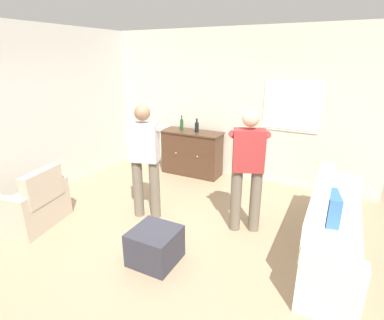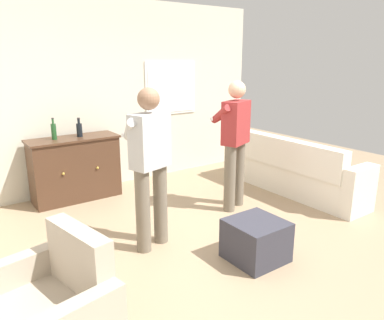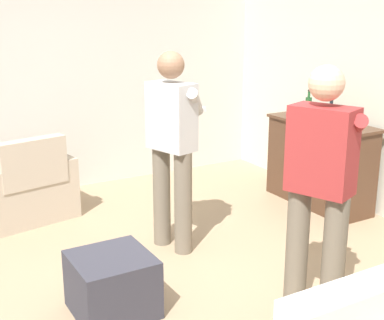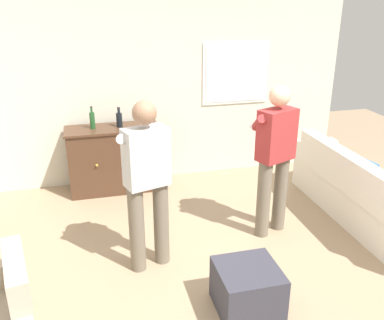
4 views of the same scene
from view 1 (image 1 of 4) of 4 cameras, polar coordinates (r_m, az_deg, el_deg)
name	(u,v)px [view 1 (image 1 of 4)]	position (r m, az deg, el deg)	size (l,w,h in m)	color
ground	(164,241)	(4.08, -5.30, -15.13)	(10.40, 10.40, 0.00)	#9E8466
wall_back_with_window	(238,106)	(5.85, 8.69, 10.16)	(5.20, 0.15, 2.80)	beige
wall_side_left	(15,118)	(5.40, -30.65, 6.98)	(0.12, 5.20, 2.80)	beige
couch	(331,229)	(4.07, 24.98, -11.79)	(0.57, 2.34, 0.84)	silver
armchair	(33,206)	(4.83, -27.99, -7.76)	(0.80, 0.99, 0.85)	#B2A38E
sideboard_cabinet	(192,153)	(6.04, -0.02, 1.37)	(1.22, 0.49, 0.89)	#472D1E
bottle_wine_green	(197,127)	(5.86, 0.92, 6.34)	(0.08, 0.08, 0.26)	black
bottle_liquor_amber	(182,124)	(6.02, -1.98, 6.81)	(0.07, 0.07, 0.29)	#1E4C23
ottoman	(155,246)	(3.65, -7.06, -15.88)	(0.52, 0.52, 0.41)	#33333D
person_standing_left	(145,157)	(4.31, -8.96, 0.60)	(0.54, 0.52, 1.68)	#6B6051
person_standing_right	(248,166)	(3.97, 10.55, -1.13)	(0.52, 0.52, 1.68)	#6B6051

